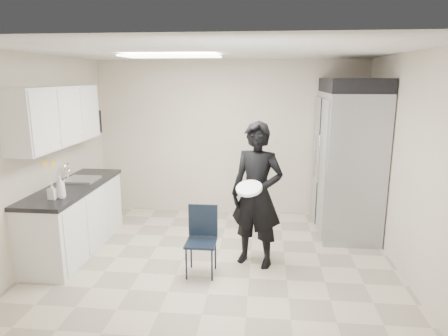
# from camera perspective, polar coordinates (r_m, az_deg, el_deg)

# --- Properties ---
(floor) EXTENTS (4.50, 4.50, 0.00)m
(floor) POSITION_cam_1_polar(r_m,az_deg,el_deg) (5.26, -1.15, -13.26)
(floor) COLOR #BDAE95
(floor) RESTS_ON ground
(ceiling) EXTENTS (4.50, 4.50, 0.00)m
(ceiling) POSITION_cam_1_polar(r_m,az_deg,el_deg) (4.73, -1.29, 16.33)
(ceiling) COLOR silver
(ceiling) RESTS_ON back_wall
(back_wall) EXTENTS (4.50, 0.00, 4.50)m
(back_wall) POSITION_cam_1_polar(r_m,az_deg,el_deg) (6.79, 0.84, 4.27)
(back_wall) COLOR beige
(back_wall) RESTS_ON floor
(left_wall) EXTENTS (0.00, 4.00, 4.00)m
(left_wall) POSITION_cam_1_polar(r_m,az_deg,el_deg) (5.56, -24.89, 1.16)
(left_wall) COLOR beige
(left_wall) RESTS_ON floor
(right_wall) EXTENTS (0.00, 4.00, 4.00)m
(right_wall) POSITION_cam_1_polar(r_m,az_deg,el_deg) (5.08, 24.89, 0.13)
(right_wall) COLOR beige
(right_wall) RESTS_ON floor
(ceiling_panel) EXTENTS (1.20, 0.60, 0.02)m
(ceiling_panel) POSITION_cam_1_polar(r_m,az_deg,el_deg) (5.22, -7.53, 15.57)
(ceiling_panel) COLOR white
(ceiling_panel) RESTS_ON ceiling
(lower_counter) EXTENTS (0.60, 1.90, 0.86)m
(lower_counter) POSITION_cam_1_polar(r_m,az_deg,el_deg) (5.81, -20.52, -6.90)
(lower_counter) COLOR silver
(lower_counter) RESTS_ON floor
(countertop) EXTENTS (0.64, 1.95, 0.05)m
(countertop) POSITION_cam_1_polar(r_m,az_deg,el_deg) (5.68, -20.87, -2.57)
(countertop) COLOR black
(countertop) RESTS_ON lower_counter
(sink) EXTENTS (0.42, 0.40, 0.14)m
(sink) POSITION_cam_1_polar(r_m,az_deg,el_deg) (5.89, -19.62, -2.08)
(sink) COLOR gray
(sink) RESTS_ON countertop
(faucet) EXTENTS (0.02, 0.02, 0.24)m
(faucet) POSITION_cam_1_polar(r_m,az_deg,el_deg) (5.95, -21.47, -0.61)
(faucet) COLOR silver
(faucet) RESTS_ON countertop
(upper_cabinets) EXTENTS (0.35, 1.80, 0.75)m
(upper_cabinets) POSITION_cam_1_polar(r_m,az_deg,el_deg) (5.58, -22.80, 6.84)
(upper_cabinets) COLOR silver
(upper_cabinets) RESTS_ON left_wall
(towel_dispenser) EXTENTS (0.22, 0.30, 0.35)m
(towel_dispenser) POSITION_cam_1_polar(r_m,az_deg,el_deg) (6.65, -18.47, 6.22)
(towel_dispenser) COLOR black
(towel_dispenser) RESTS_ON left_wall
(notice_sticker_left) EXTENTS (0.00, 0.12, 0.07)m
(notice_sticker_left) POSITION_cam_1_polar(r_m,az_deg,el_deg) (5.66, -24.25, 0.57)
(notice_sticker_left) COLOR yellow
(notice_sticker_left) RESTS_ON left_wall
(notice_sticker_right) EXTENTS (0.00, 0.12, 0.07)m
(notice_sticker_right) POSITION_cam_1_polar(r_m,az_deg,el_deg) (5.84, -23.26, 0.61)
(notice_sticker_right) COLOR yellow
(notice_sticker_right) RESTS_ON left_wall
(commercial_fridge) EXTENTS (0.80, 1.35, 2.10)m
(commercial_fridge) POSITION_cam_1_polar(r_m,az_deg,el_deg) (6.22, 17.27, 0.55)
(commercial_fridge) COLOR gray
(commercial_fridge) RESTS_ON floor
(fridge_compressor) EXTENTS (0.80, 1.35, 0.20)m
(fridge_compressor) POSITION_cam_1_polar(r_m,az_deg,el_deg) (6.09, 18.00, 11.18)
(fridge_compressor) COLOR black
(fridge_compressor) RESTS_ON commercial_fridge
(folding_chair) EXTENTS (0.36, 0.36, 0.80)m
(folding_chair) POSITION_cam_1_polar(r_m,az_deg,el_deg) (4.81, -3.31, -10.64)
(folding_chair) COLOR black
(folding_chair) RESTS_ON floor
(man_tuxedo) EXTENTS (0.77, 0.64, 1.80)m
(man_tuxedo) POSITION_cam_1_polar(r_m,az_deg,el_deg) (4.91, 4.70, -3.88)
(man_tuxedo) COLOR black
(man_tuxedo) RESTS_ON floor
(bucket_lid) EXTENTS (0.39, 0.39, 0.04)m
(bucket_lid) POSITION_cam_1_polar(r_m,az_deg,el_deg) (4.65, 3.60, -2.91)
(bucket_lid) COLOR white
(bucket_lid) RESTS_ON man_tuxedo
(soap_bottle_a) EXTENTS (0.11, 0.11, 0.27)m
(soap_bottle_a) POSITION_cam_1_polar(r_m,az_deg,el_deg) (5.10, -22.30, -2.53)
(soap_bottle_a) COLOR silver
(soap_bottle_a) RESTS_ON countertop
(soap_bottle_b) EXTENTS (0.10, 0.10, 0.20)m
(soap_bottle_b) POSITION_cam_1_polar(r_m,az_deg,el_deg) (5.11, -23.32, -3.02)
(soap_bottle_b) COLOR #A3A6AF
(soap_bottle_b) RESTS_ON countertop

